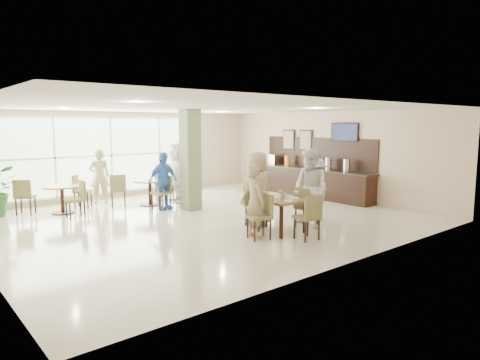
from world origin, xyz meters
TOP-DOWN VIEW (x-y plane):
  - ground at (0.00, 0.00)m, footprint 10.00×10.00m
  - room_shell at (0.00, 0.00)m, footprint 10.00×10.00m
  - window_bank at (-0.50, 4.46)m, footprint 7.00×0.04m
  - column at (0.40, 1.20)m, footprint 0.45×0.45m
  - main_table at (0.52, -2.25)m, footprint 0.87×0.87m
  - round_table_left at (-2.54, 3.02)m, footprint 1.01×1.01m
  - round_table_right at (-0.15, 2.57)m, footprint 1.01×1.01m
  - chairs_main_table at (0.52, -2.27)m, footprint 2.05×2.04m
  - chairs_table_left at (-2.55, 3.05)m, footprint 2.13×1.86m
  - chairs_table_right at (-0.21, 2.56)m, footprint 2.06×1.80m
  - tabletop_clutter at (0.51, -2.24)m, footprint 0.79×0.70m
  - buffet_counter at (4.70, 0.51)m, footprint 0.64×4.70m
  - wall_tv at (4.94, -0.60)m, footprint 0.06×1.00m
  - framed_art_a at (4.95, 1.00)m, footprint 0.05×0.55m
  - framed_art_b at (4.95, 1.80)m, footprint 0.05×0.55m
  - teen_left at (-0.20, -2.17)m, footprint 0.46×0.63m
  - teen_far at (0.55, -1.41)m, footprint 0.88×0.49m
  - teen_right at (1.40, -2.31)m, footprint 0.73×0.92m
  - teen_standing at (2.07, -1.91)m, footprint 0.99×1.17m
  - adult_a at (-0.17, 1.73)m, footprint 1.01×0.66m
  - adult_b at (0.77, 2.51)m, footprint 1.04×1.81m
  - adult_standing at (-1.19, 3.79)m, footprint 0.69×0.55m

SIDE VIEW (x-z plane):
  - ground at x=0.00m, z-range 0.00..0.00m
  - chairs_main_table at x=0.52m, z-range 0.00..0.95m
  - chairs_table_left at x=-2.55m, z-range 0.00..0.95m
  - chairs_table_right at x=-0.21m, z-range 0.00..0.95m
  - round_table_right at x=-0.15m, z-range 0.18..0.93m
  - buffet_counter at x=4.70m, z-range -0.42..1.53m
  - round_table_left at x=-2.54m, z-range 0.18..0.93m
  - main_table at x=0.52m, z-range 0.27..1.02m
  - teen_standing at x=2.07m, z-range 0.00..1.57m
  - teen_left at x=-0.20m, z-range 0.00..1.58m
  - adult_a at x=-0.17m, z-range 0.00..1.62m
  - tabletop_clutter at x=0.51m, z-range 0.71..0.91m
  - adult_standing at x=-1.19m, z-range 0.00..1.65m
  - teen_far at x=0.55m, z-range 0.00..1.77m
  - teen_right at x=1.40m, z-range 0.00..1.83m
  - adult_b at x=0.77m, z-range 0.00..1.84m
  - window_bank at x=-0.50m, z-range -2.10..4.90m
  - column at x=0.40m, z-range 0.00..2.80m
  - room_shell at x=0.00m, z-range -3.30..6.70m
  - framed_art_a at x=4.95m, z-range 1.50..2.20m
  - framed_art_b at x=4.95m, z-range 1.50..2.20m
  - wall_tv at x=4.94m, z-range 1.86..2.44m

